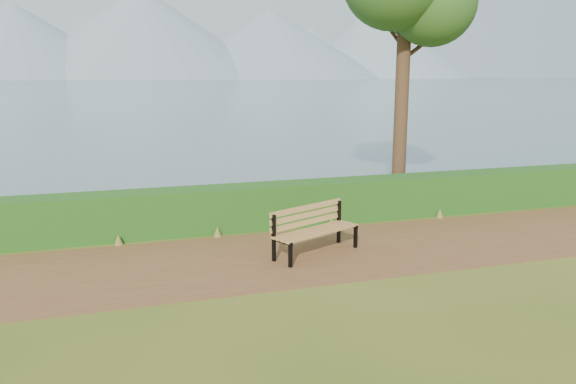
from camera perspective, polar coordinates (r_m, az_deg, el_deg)
name	(u,v)px	position (r m, az deg, el deg)	size (l,w,h in m)	color
ground	(293,261)	(10.88, 0.54, -7.02)	(140.00, 140.00, 0.00)	#405317
path	(289,256)	(11.15, 0.06, -6.51)	(40.00, 3.40, 0.01)	brown
hedge	(259,206)	(13.15, -2.91, -1.42)	(32.00, 0.85, 1.00)	#173F12
water	(118,82)	(269.84, -16.84, 10.68)	(700.00, 510.00, 0.00)	slate
mountains	(99,38)	(416.60, -18.64, 14.65)	(585.00, 190.00, 70.00)	slate
bench	(313,226)	(11.18, 2.54, -3.52)	(1.99, 1.31, 0.97)	black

